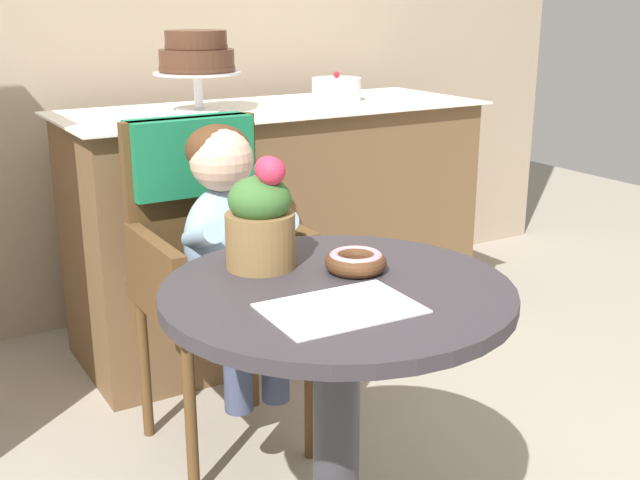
% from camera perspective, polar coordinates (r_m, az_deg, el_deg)
% --- Properties ---
extents(cafe_table, '(0.72, 0.72, 0.72)m').
position_cam_1_polar(cafe_table, '(1.68, 1.21, -10.14)').
color(cafe_table, '#332D33').
rests_on(cafe_table, ground).
extents(wicker_chair, '(0.42, 0.45, 0.95)m').
position_cam_1_polar(wicker_chair, '(2.27, -8.27, 0.61)').
color(wicker_chair, brown).
rests_on(wicker_chair, ground).
extents(seated_child, '(0.27, 0.32, 0.73)m').
position_cam_1_polar(seated_child, '(2.12, -6.66, 0.59)').
color(seated_child, '#8CADCC').
rests_on(seated_child, ground).
extents(paper_napkin, '(0.29, 0.21, 0.00)m').
position_cam_1_polar(paper_napkin, '(1.47, 1.50, -4.96)').
color(paper_napkin, white).
rests_on(paper_napkin, cafe_table).
extents(donut_front, '(0.13, 0.13, 0.04)m').
position_cam_1_polar(donut_front, '(1.67, 2.60, -1.52)').
color(donut_front, '#4C2D19').
rests_on(donut_front, cafe_table).
extents(flower_vase, '(0.15, 0.15, 0.24)m').
position_cam_1_polar(flower_vase, '(1.68, -4.35, 1.66)').
color(flower_vase, brown).
rests_on(flower_vase, cafe_table).
extents(display_counter, '(1.56, 0.62, 0.90)m').
position_cam_1_polar(display_counter, '(3.01, -3.18, 1.17)').
color(display_counter, brown).
rests_on(display_counter, ground).
extents(tiered_cake_stand, '(0.30, 0.30, 0.28)m').
position_cam_1_polar(tiered_cake_stand, '(2.77, -8.91, 12.92)').
color(tiered_cake_stand, silver).
rests_on(tiered_cake_stand, display_counter).
extents(round_layer_cake, '(0.19, 0.19, 0.11)m').
position_cam_1_polar(round_layer_cake, '(3.08, 1.19, 10.86)').
color(round_layer_cake, white).
rests_on(round_layer_cake, display_counter).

